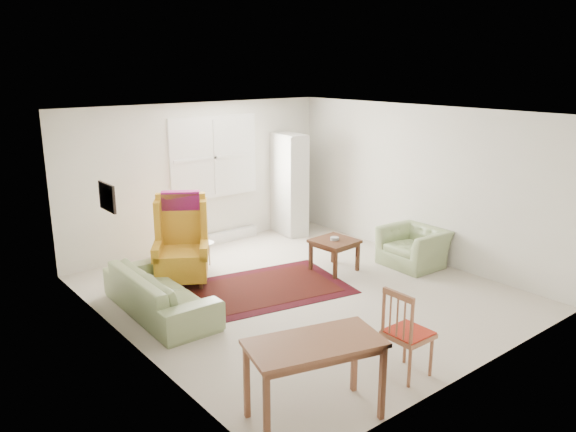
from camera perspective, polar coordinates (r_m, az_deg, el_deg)
room at (r=7.77m, az=0.52°, el=1.36°), size 5.04×5.54×2.51m
rug at (r=8.09m, az=-2.76°, el=-7.38°), size 2.67×1.99×0.02m
sofa at (r=7.41m, az=-12.94°, el=-6.69°), size 0.82×1.99×0.80m
armchair at (r=9.13m, az=12.64°, el=-2.73°), size 0.85×0.97×0.73m
wingback_chair at (r=8.24m, az=-10.84°, el=-2.44°), size 1.07×1.08×1.31m
coffee_table at (r=8.75m, az=4.72°, el=-3.97°), size 0.66×0.66×0.50m
stool at (r=8.97m, az=-8.46°, el=-3.90°), size 0.38×0.38×0.41m
cabinet at (r=10.48m, az=0.16°, el=3.23°), size 0.49×0.80×1.89m
desk at (r=5.22m, az=2.69°, el=-16.31°), size 1.32×0.91×0.76m
desk_chair at (r=5.94m, az=12.15°, el=-11.44°), size 0.42×0.42×0.96m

